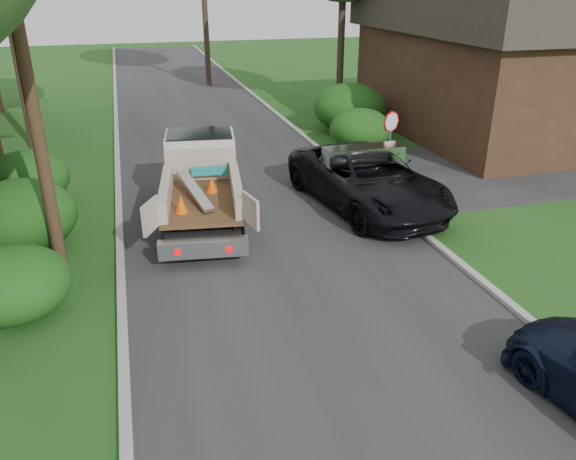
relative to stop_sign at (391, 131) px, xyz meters
The scene contains 15 objects.
ground 10.55m from the stop_sign, 120.02° to the right, with size 120.00×120.00×0.00m, color #1D4F16.
road 5.58m from the stop_sign, 169.11° to the left, with size 8.00×90.00×0.02m, color #28282B.
side_street 7.03m from the stop_sign, ahead, with size 16.00×7.00×0.02m, color #28282B.
curb_left 9.51m from the stop_sign, behind, with size 0.20×90.00×0.12m, color #9E9E99.
curb_right 2.27m from the stop_sign, 137.73° to the left, with size 0.20×90.00×0.12m, color #9E9E99.
stop_sign is the anchor object (origin of this frame).
utility_pole 11.91m from the stop_sign, 159.38° to the right, with size 2.42×1.25×10.00m.
house_right 9.37m from the stop_sign, 32.66° to the left, with size 9.72×12.96×6.20m.
hedge_left_a 12.92m from the stop_sign, 152.24° to the right, with size 2.34×2.34×1.53m, color #0E3E10.
hedge_left_b 11.99m from the stop_sign, 167.94° to the right, with size 2.86×2.86×1.87m, color #0E3E10.
hedge_left_c 12.08m from the stop_sign, behind, with size 2.60×2.60×1.70m, color #0E3E10.
hedge_right_a 4.15m from the stop_sign, 81.47° to the left, with size 2.60×2.60×1.70m, color #0E3E10.
hedge_right_b 7.15m from the stop_sign, 79.48° to the left, with size 3.38×3.38×2.21m, color #0E3E10.
flatbed_truck 6.92m from the stop_sign, 169.51° to the right, with size 3.22×6.16×2.23m.
black_pickup 2.91m from the stop_sign, 128.77° to the right, with size 2.95×6.40×1.78m, color black.
Camera 1 is at (-3.51, -8.41, 6.59)m, focal length 35.00 mm.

